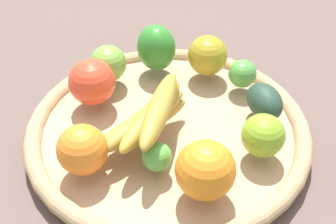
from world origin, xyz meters
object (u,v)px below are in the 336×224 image
bell_pepper (156,48)px  banana_bunch (149,117)px  apple_2 (263,135)px  orange_1 (205,170)px  apple_1 (207,55)px  avocado (264,101)px  lime_0 (242,74)px  lime_1 (157,157)px  apple_0 (92,82)px  apple_3 (108,63)px  orange_0 (82,150)px

bell_pepper → banana_bunch: bearing=142.4°
bell_pepper → apple_2: bell_pepper is taller
bell_pepper → orange_1: 0.31m
apple_1 → avocado: apple_1 is taller
banana_bunch → apple_1: 0.20m
lime_0 → orange_1: (-0.22, 0.13, 0.02)m
bell_pepper → lime_1: size_ratio=2.01×
apple_0 → apple_2: 0.29m
apple_2 → avocado: bearing=-23.2°
apple_3 → apple_2: size_ratio=1.01×
apple_1 → apple_2: (-0.22, -0.02, -0.00)m
avocado → lime_1: (-0.08, 0.19, -0.00)m
banana_bunch → apple_3: 0.17m
apple_0 → apple_2: bearing=-127.0°
avocado → apple_2: bearing=156.8°
orange_1 → apple_0: (0.23, 0.13, -0.00)m
apple_0 → avocado: bearing=-109.2°
bell_pepper → lime_1: bell_pepper is taller
orange_0 → apple_3: bearing=-15.5°
lime_1 → apple_1: bearing=-32.0°
orange_0 → apple_1: 0.31m
bell_pepper → lime_0: bearing=-145.8°
lime_1 → bell_pepper: bearing=-10.8°
apple_0 → apple_2: apple_0 is taller
lime_0 → bell_pepper: size_ratio=0.58×
bell_pepper → orange_1: size_ratio=1.06×
lime_1 → apple_0: 0.19m
lime_0 → bell_pepper: bell_pepper is taller
bell_pepper → avocado: bearing=-162.9°
orange_0 → apple_3: orange_0 is taller
lime_0 → orange_0: 0.32m
avocado → lime_0: bearing=5.5°
banana_bunch → avocado: bearing=-85.3°
banana_bunch → avocado: (0.02, -0.19, -0.01)m
lime_0 → lime_1: (-0.16, 0.18, -0.00)m
orange_1 → apple_1: orange_1 is taller
avocado → apple_2: apple_2 is taller
banana_bunch → apple_3: size_ratio=2.69×
orange_1 → apple_1: bearing=-16.5°
banana_bunch → lime_1: size_ratio=4.10×
lime_0 → banana_bunch: 0.21m
lime_0 → apple_3: apple_3 is taller
apple_2 → apple_3: bearing=40.5°
banana_bunch → apple_3: (0.17, 0.04, -0.01)m
apple_1 → banana_bunch: bearing=138.4°
banana_bunch → apple_0: size_ratio=2.25×
bell_pepper → apple_1: bell_pepper is taller
apple_1 → bell_pepper: bearing=68.7°
avocado → apple_2: (-0.08, 0.04, 0.01)m
bell_pepper → apple_1: bearing=-134.7°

